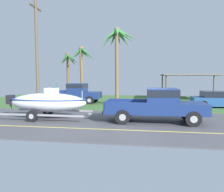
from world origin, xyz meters
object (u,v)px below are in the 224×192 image
boat_on_trailer (48,102)px  palm_tree_near_right (68,63)px  parked_sedan_near (220,100)px  palm_tree_mid (118,44)px  palm_tree_far_left (82,59)px  parked_pickup_background (77,92)px  carport_awning (192,75)px  utility_pole (37,53)px  pickup_truck_towing (161,104)px

boat_on_trailer → palm_tree_near_right: (-4.05, 14.48, 3.33)m
parked_sedan_near → palm_tree_mid: size_ratio=0.68×
boat_on_trailer → palm_tree_far_left: bearing=98.0°
parked_pickup_background → carport_awning: bearing=21.4°
parked_pickup_background → palm_tree_mid: 6.22m
boat_on_trailer → palm_tree_near_right: size_ratio=1.07×
palm_tree_near_right → utility_pole: 10.00m
parked_pickup_background → palm_tree_mid: size_ratio=0.81×
palm_tree_mid → utility_pole: (-6.46, -1.77, -0.86)m
parked_pickup_background → boat_on_trailer: bearing=-84.7°
parked_pickup_background → palm_tree_near_right: bearing=116.9°
boat_on_trailer → palm_tree_near_right: 15.40m
parked_pickup_background → parked_sedan_near: size_ratio=1.18×
boat_on_trailer → parked_sedan_near: (11.96, 6.75, -0.34)m
palm_tree_near_right → palm_tree_mid: 11.13m
pickup_truck_towing → boat_on_trailer: (-6.70, -0.00, -0.04)m
palm_tree_mid → palm_tree_far_left: bearing=126.4°
parked_sedan_near → palm_tree_mid: 9.74m
parked_sedan_near → palm_tree_mid: palm_tree_mid is taller
palm_tree_mid → utility_pole: 6.75m
boat_on_trailer → palm_tree_mid: (3.44, 6.31, 4.37)m
carport_awning → palm_tree_mid: 9.98m
boat_on_trailer → parked_pickup_background: 7.98m
pickup_truck_towing → parked_sedan_near: bearing=52.0°
carport_awning → palm_tree_mid: size_ratio=0.96×
pickup_truck_towing → boat_on_trailer: boat_on_trailer is taller
parked_sedan_near → utility_pole: utility_pole is taller
parked_pickup_background → parked_sedan_near: (12.70, -1.20, -0.39)m
pickup_truck_towing → parked_pickup_background: parked_pickup_background is taller
pickup_truck_towing → parked_sedan_near: (5.27, 6.75, -0.38)m
boat_on_trailer → palm_tree_far_left: 14.24m
pickup_truck_towing → palm_tree_far_left: (-8.61, 13.59, 3.78)m
parked_pickup_background → utility_pole: size_ratio=0.62×
pickup_truck_towing → boat_on_trailer: bearing=-180.0°
parked_pickup_background → palm_tree_mid: bearing=-21.3°
palm_tree_far_left → utility_pole: 9.12m
pickup_truck_towing → utility_pole: (-9.71, 4.54, 3.47)m
parked_sedan_near → utility_pole: size_ratio=0.53×
palm_tree_mid → carport_awning: bearing=39.8°
parked_sedan_near → palm_tree_near_right: size_ratio=0.81×
palm_tree_far_left → palm_tree_mid: bearing=-53.6°
pickup_truck_towing → parked_pickup_background: size_ratio=1.05×
palm_tree_mid → pickup_truck_towing: bearing=-62.7°
palm_tree_far_left → utility_pole: (-1.10, -9.05, -0.31)m
pickup_truck_towing → carport_awning: (4.14, 12.47, 1.69)m
parked_pickup_background → palm_tree_near_right: palm_tree_near_right is taller
pickup_truck_towing → utility_pole: 11.27m
parked_sedan_near → palm_tree_near_right: (-16.01, 7.73, 3.67)m
boat_on_trailer → parked_pickup_background: (-0.74, 7.94, 0.06)m
palm_tree_mid → palm_tree_far_left: (-5.36, 7.27, -0.55)m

